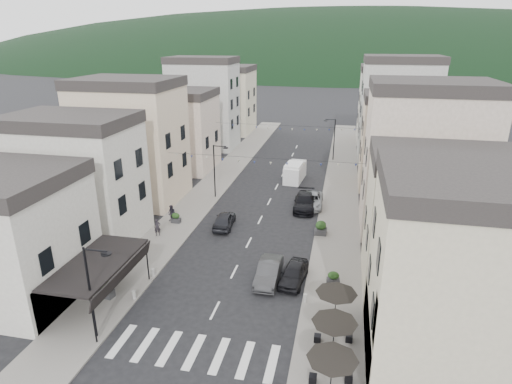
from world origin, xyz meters
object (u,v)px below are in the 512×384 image
(parked_car_d, at_px, (305,202))
(pedestrian_a, at_px, (157,227))
(parked_car_b, at_px, (269,272))
(pedestrian_b, at_px, (172,213))
(delivery_van, at_px, (295,171))
(parked_car_a, at_px, (294,273))
(parked_car_c, at_px, (312,200))
(parked_car_e, at_px, (224,220))

(parked_car_d, height_order, pedestrian_a, pedestrian_a)
(parked_car_b, distance_m, pedestrian_b, 13.76)
(delivery_van, height_order, pedestrian_b, delivery_van)
(parked_car_a, xyz_separation_m, parked_car_d, (-0.66, 14.25, 0.07))
(parked_car_b, bearing_deg, parked_car_c, 83.33)
(parked_car_d, distance_m, pedestrian_a, 15.30)
(parked_car_b, relative_size, pedestrian_a, 2.83)
(parked_car_b, relative_size, delivery_van, 0.88)
(parked_car_b, height_order, pedestrian_b, pedestrian_b)
(parked_car_c, relative_size, pedestrian_b, 2.98)
(pedestrian_a, bearing_deg, parked_car_b, -57.69)
(parked_car_b, relative_size, parked_car_d, 0.85)
(parked_car_a, relative_size, pedestrian_b, 2.46)
(parked_car_c, distance_m, pedestrian_a, 16.35)
(pedestrian_b, bearing_deg, parked_car_d, 40.89)
(parked_car_b, relative_size, parked_car_c, 0.90)
(parked_car_e, distance_m, pedestrian_a, 6.15)
(parked_car_d, xyz_separation_m, pedestrian_a, (-12.16, -9.29, 0.14))
(pedestrian_a, distance_m, pedestrian_b, 3.17)
(parked_car_d, bearing_deg, pedestrian_a, -145.11)
(pedestrian_b, bearing_deg, parked_car_e, 14.44)
(parked_car_e, height_order, delivery_van, delivery_van)
(parked_car_c, bearing_deg, delivery_van, 107.46)
(parked_car_c, bearing_deg, parked_car_a, -91.40)
(pedestrian_b, bearing_deg, parked_car_a, -18.43)
(parked_car_e, bearing_deg, parked_car_b, 120.03)
(parked_car_e, bearing_deg, parked_car_d, -143.23)
(parked_car_a, relative_size, parked_car_c, 0.82)
(parked_car_c, height_order, delivery_van, delivery_van)
(delivery_van, xyz_separation_m, pedestrian_a, (-10.01, -18.36, -0.24))
(parked_car_a, bearing_deg, pedestrian_b, 154.58)
(parked_car_e, bearing_deg, parked_car_c, -142.07)
(parked_car_d, bearing_deg, parked_car_a, -89.85)
(parked_car_c, xyz_separation_m, parked_car_d, (-0.66, -0.85, 0.08))
(parked_car_e, bearing_deg, pedestrian_a, 26.80)
(parked_car_b, height_order, pedestrian_a, pedestrian_a)
(delivery_van, bearing_deg, pedestrian_b, -118.06)
(parked_car_c, relative_size, parked_car_e, 1.18)
(parked_car_a, distance_m, parked_car_b, 1.81)
(parked_car_a, bearing_deg, delivery_van, 103.94)
(parked_car_c, height_order, pedestrian_b, pedestrian_b)
(parked_car_b, xyz_separation_m, parked_car_d, (1.14, 14.44, 0.03))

